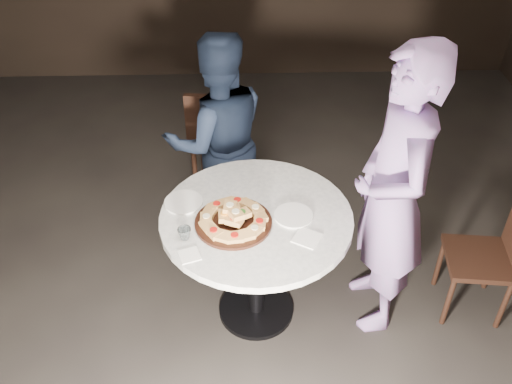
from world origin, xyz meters
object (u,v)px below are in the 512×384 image
chair_far (219,135)px  focaccia_pile (233,217)px  table (256,235)px  diner_teal (392,197)px  water_glass (185,234)px  chair_right (496,252)px  serving_board (233,223)px  diner_navy (218,140)px

chair_far → focaccia_pile: bearing=101.1°
table → diner_teal: size_ratio=0.78×
water_glass → chair_right: water_glass is taller
serving_board → diner_navy: size_ratio=0.28×
diner_navy → diner_teal: (1.00, -0.84, 0.15)m
serving_board → focaccia_pile: size_ratio=1.11×
water_glass → chair_right: (1.87, 0.19, -0.38)m
diner_navy → serving_board: bearing=82.8°
serving_board → focaccia_pile: focaccia_pile is taller
table → chair_far: bearing=101.0°
table → focaccia_pile: bearing=-151.7°
chair_far → water_glass: bearing=90.5°
serving_board → chair_far: size_ratio=0.45×
diner_navy → focaccia_pile: bearing=82.8°
chair_far → diner_navy: bearing=97.5°
chair_far → diner_navy: 0.48m
chair_far → chair_right: 2.15m
focaccia_pile → chair_far: chair_far is taller
focaccia_pile → chair_right: focaccia_pile is taller
table → water_glass: bearing=-155.3°
serving_board → chair_right: size_ratio=0.51×
chair_far → chair_right: size_ratio=1.14×
serving_board → table: bearing=28.4°
table → diner_navy: bearing=105.5°
water_glass → chair_far: chair_far is taller
focaccia_pile → water_glass: focaccia_pile is taller
water_glass → chair_far: bearing=84.4°
table → diner_navy: 0.90m
diner_navy → water_glass: bearing=67.7°
chair_right → diner_teal: diner_teal is taller
chair_far → chair_right: (1.72, -1.28, -0.07)m
serving_board → chair_right: serving_board is taller
serving_board → chair_right: bearing=2.7°
water_glass → diner_navy: bearing=81.6°
water_glass → diner_teal: size_ratio=0.04×
table → chair_far: chair_far is taller
chair_right → diner_navy: diner_navy is taller
chair_far → diner_navy: (0.01, -0.42, 0.23)m
chair_right → serving_board: bearing=-80.5°
table → chair_far: 1.31m
water_glass → diner_teal: bearing=9.6°
serving_board → chair_far: 1.39m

